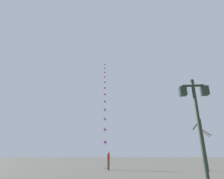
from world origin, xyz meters
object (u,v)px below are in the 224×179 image
at_px(twin_lantern_lamp_post, 197,110).
at_px(kite_flyer, 108,160).
at_px(bare_tree, 203,143).
at_px(kite_train, 105,95).

height_order(twin_lantern_lamp_post, kite_flyer, twin_lantern_lamp_post).
height_order(twin_lantern_lamp_post, bare_tree, twin_lantern_lamp_post).
bearing_deg(bare_tree, kite_train, 133.73).
distance_m(twin_lantern_lamp_post, bare_tree, 10.75).
bearing_deg(kite_train, twin_lantern_lamp_post, -72.92).
xyz_separation_m(twin_lantern_lamp_post, bare_tree, (3.96, 9.96, -0.78)).
relative_size(twin_lantern_lamp_post, bare_tree, 1.01).
bearing_deg(bare_tree, twin_lantern_lamp_post, -111.68).
bearing_deg(kite_flyer, bare_tree, -106.17).
relative_size(twin_lantern_lamp_post, kite_train, 0.22).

